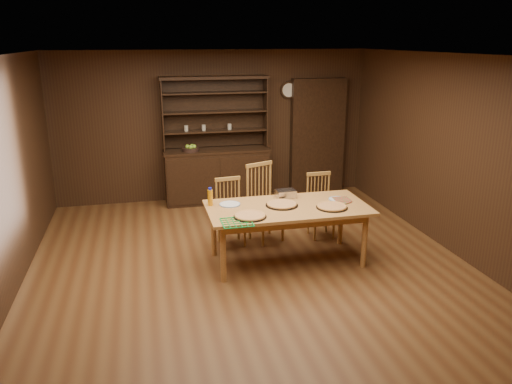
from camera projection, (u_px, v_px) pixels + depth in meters
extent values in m
plane|color=brown|center=(251.00, 266.00, 6.36)|extent=(6.00, 6.00, 0.00)
plane|color=white|center=(250.00, 55.00, 5.59)|extent=(6.00, 6.00, 0.00)
plane|color=#332010|center=(214.00, 126.00, 8.77)|extent=(5.50, 0.00, 5.50)
plane|color=#332010|center=(352.00, 280.00, 3.19)|extent=(5.50, 0.00, 5.50)
plane|color=#332010|center=(2.00, 181.00, 5.38)|extent=(0.00, 6.00, 6.00)
plane|color=#332010|center=(454.00, 155.00, 6.57)|extent=(0.00, 6.00, 6.00)
cube|color=black|center=(217.00, 176.00, 8.78)|extent=(1.80, 0.50, 0.90)
cube|color=black|center=(217.00, 150.00, 8.64)|extent=(1.84, 0.52, 0.04)
cube|color=black|center=(214.00, 112.00, 8.67)|extent=(1.80, 0.02, 1.20)
cube|color=black|center=(162.00, 115.00, 8.33)|extent=(0.02, 0.32, 1.20)
cube|color=black|center=(265.00, 112.00, 8.72)|extent=(0.02, 0.32, 1.20)
cube|color=black|center=(214.00, 77.00, 8.35)|extent=(1.84, 0.34, 0.05)
cylinder|color=#A59F8C|center=(186.00, 128.00, 8.49)|extent=(0.07, 0.07, 0.10)
cylinder|color=#A59F8C|center=(204.00, 128.00, 8.55)|extent=(0.07, 0.07, 0.10)
cube|color=black|center=(317.00, 137.00, 9.16)|extent=(1.00, 0.18, 2.10)
cylinder|color=black|center=(289.00, 90.00, 8.85)|extent=(0.30, 0.04, 0.30)
cylinder|color=beige|center=(289.00, 90.00, 8.82)|extent=(0.24, 0.01, 0.24)
cube|color=#C88145|center=(288.00, 208.00, 6.30)|extent=(2.04, 1.02, 0.04)
cylinder|color=#C88145|center=(223.00, 254.00, 5.85)|extent=(0.07, 0.07, 0.71)
cylinder|color=#C88145|center=(213.00, 230.00, 6.57)|extent=(0.07, 0.07, 0.71)
cylinder|color=#C88145|center=(364.00, 241.00, 6.24)|extent=(0.07, 0.07, 0.71)
cylinder|color=#C88145|center=(341.00, 220.00, 6.96)|extent=(0.07, 0.07, 0.71)
cube|color=#AF7D3C|center=(231.00, 218.00, 6.92)|extent=(0.43, 0.41, 0.04)
cylinder|color=#AF7D3C|center=(225.00, 237.00, 6.81)|extent=(0.03, 0.03, 0.37)
cylinder|color=#AF7D3C|center=(219.00, 230.00, 7.06)|extent=(0.03, 0.03, 0.37)
cylinder|color=#AF7D3C|center=(245.00, 234.00, 6.91)|extent=(0.03, 0.03, 0.37)
cylinder|color=#AF7D3C|center=(239.00, 227.00, 7.15)|extent=(0.03, 0.03, 0.37)
cube|color=#AF7D3C|center=(228.00, 179.00, 6.91)|extent=(0.37, 0.08, 0.05)
cube|color=#AF7D3C|center=(266.00, 209.00, 7.05)|extent=(0.58, 0.57, 0.04)
cylinder|color=#AF7D3C|center=(263.00, 231.00, 6.90)|extent=(0.04, 0.04, 0.45)
cylinder|color=#AF7D3C|center=(250.00, 224.00, 7.16)|extent=(0.04, 0.04, 0.45)
cylinder|color=#AF7D3C|center=(283.00, 226.00, 7.09)|extent=(0.04, 0.04, 0.45)
cylinder|color=#AF7D3C|center=(269.00, 219.00, 7.35)|extent=(0.04, 0.04, 0.45)
cube|color=#AF7D3C|center=(259.00, 164.00, 7.02)|extent=(0.42, 0.19, 0.05)
cube|color=#AF7D3C|center=(321.00, 211.00, 7.21)|extent=(0.39, 0.37, 0.04)
cylinder|color=#AF7D3C|center=(315.00, 228.00, 7.11)|extent=(0.03, 0.03, 0.37)
cylinder|color=#AF7D3C|center=(308.00, 222.00, 7.36)|extent=(0.03, 0.03, 0.37)
cylinder|color=#AF7D3C|center=(334.00, 227.00, 7.18)|extent=(0.03, 0.03, 0.37)
cylinder|color=#AF7D3C|center=(326.00, 220.00, 7.43)|extent=(0.03, 0.03, 0.37)
cube|color=#AF7D3C|center=(319.00, 174.00, 7.20)|extent=(0.36, 0.04, 0.05)
cylinder|color=black|center=(250.00, 217.00, 5.91)|extent=(0.39, 0.39, 0.01)
cylinder|color=#E4B461|center=(250.00, 216.00, 5.90)|extent=(0.36, 0.36, 0.02)
torus|color=gold|center=(250.00, 216.00, 5.90)|extent=(0.37, 0.37, 0.03)
cylinder|color=black|center=(332.00, 207.00, 6.23)|extent=(0.39, 0.39, 0.01)
cylinder|color=#E4B461|center=(332.00, 206.00, 6.23)|extent=(0.36, 0.36, 0.02)
torus|color=gold|center=(332.00, 206.00, 6.23)|extent=(0.37, 0.37, 0.03)
cylinder|color=black|center=(282.00, 205.00, 6.31)|extent=(0.41, 0.41, 0.01)
cylinder|color=#E4B461|center=(282.00, 204.00, 6.31)|extent=(0.37, 0.37, 0.02)
torus|color=gold|center=(282.00, 204.00, 6.31)|extent=(0.38, 0.38, 0.03)
cylinder|color=silver|center=(230.00, 204.00, 6.34)|extent=(0.27, 0.27, 0.01)
torus|color=#2F588E|center=(230.00, 204.00, 6.34)|extent=(0.27, 0.27, 0.01)
cylinder|color=silver|center=(338.00, 199.00, 6.54)|extent=(0.24, 0.24, 0.01)
torus|color=#2F588E|center=(338.00, 199.00, 6.54)|extent=(0.25, 0.25, 0.01)
cube|color=white|center=(286.00, 194.00, 6.63)|extent=(0.26, 0.20, 0.10)
cylinder|color=orange|center=(210.00, 198.00, 6.30)|extent=(0.06, 0.06, 0.20)
cylinder|color=#121794|center=(210.00, 189.00, 6.26)|extent=(0.04, 0.04, 0.03)
cube|color=red|center=(342.00, 202.00, 6.44)|extent=(0.24, 0.24, 0.01)
cube|color=red|center=(342.00, 199.00, 6.53)|extent=(0.23, 0.23, 0.02)
cylinder|color=black|center=(191.00, 149.00, 8.48)|extent=(0.28, 0.28, 0.06)
sphere|color=#9BC835|center=(187.00, 147.00, 8.45)|extent=(0.08, 0.08, 0.08)
sphere|color=#9BC835|center=(192.00, 146.00, 8.50)|extent=(0.08, 0.08, 0.08)
sphere|color=#9BC835|center=(191.00, 147.00, 8.42)|extent=(0.08, 0.08, 0.08)
sphere|color=#9BC835|center=(194.00, 147.00, 8.46)|extent=(0.08, 0.08, 0.08)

